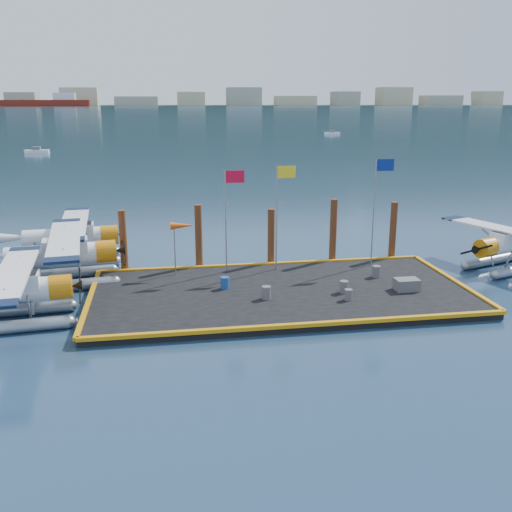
{
  "coord_description": "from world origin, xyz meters",
  "views": [
    {
      "loc": [
        -6.06,
        -28.49,
        10.33
      ],
      "look_at": [
        -1.02,
        2.0,
        1.8
      ],
      "focal_mm": 40.0,
      "sensor_mm": 36.0,
      "label": 1
    }
  ],
  "objects_px": {
    "seaplane_c": "(68,240)",
    "flagpole_yellow": "(280,202)",
    "drum_4": "(376,271)",
    "drum_1": "(348,295)",
    "piling_1": "(199,239)",
    "flagpole_red": "(229,205)",
    "drum_2": "(344,287)",
    "drum_3": "(266,293)",
    "flagpole_blue": "(378,196)",
    "seaplane_a": "(7,295)",
    "piling_3": "(333,233)",
    "piling_4": "(393,233)",
    "seaplane_d": "(511,246)",
    "piling_0": "(123,243)",
    "crate": "(407,285)",
    "drum_0": "(225,283)",
    "windsock": "(182,227)",
    "piling_2": "(271,239)"
  },
  "relations": [
    {
      "from": "flagpole_red",
      "to": "piling_4",
      "type": "relative_size",
      "value": 1.5
    },
    {
      "from": "seaplane_d",
      "to": "piling_3",
      "type": "distance_m",
      "value": 11.11
    },
    {
      "from": "seaplane_a",
      "to": "flagpole_blue",
      "type": "distance_m",
      "value": 21.15
    },
    {
      "from": "drum_4",
      "to": "piling_1",
      "type": "xyz_separation_m",
      "value": [
        -9.91,
        4.02,
        1.37
      ]
    },
    {
      "from": "seaplane_c",
      "to": "drum_4",
      "type": "height_order",
      "value": "seaplane_c"
    },
    {
      "from": "drum_4",
      "to": "piling_4",
      "type": "bearing_deg",
      "value": 57.23
    },
    {
      "from": "piling_3",
      "to": "piling_2",
      "type": "bearing_deg",
      "value": 180.0
    },
    {
      "from": "seaplane_c",
      "to": "flagpole_yellow",
      "type": "relative_size",
      "value": 1.66
    },
    {
      "from": "drum_2",
      "to": "windsock",
      "type": "height_order",
      "value": "windsock"
    },
    {
      "from": "seaplane_d",
      "to": "flagpole_yellow",
      "type": "height_order",
      "value": "flagpole_yellow"
    },
    {
      "from": "flagpole_blue",
      "to": "piling_1",
      "type": "distance_m",
      "value": 11.12
    },
    {
      "from": "crate",
      "to": "piling_4",
      "type": "bearing_deg",
      "value": 74.34
    },
    {
      "from": "drum_3",
      "to": "piling_0",
      "type": "distance_m",
      "value": 10.1
    },
    {
      "from": "drum_4",
      "to": "flagpole_red",
      "type": "distance_m",
      "value": 9.31
    },
    {
      "from": "drum_1",
      "to": "piling_1",
      "type": "height_order",
      "value": "piling_1"
    },
    {
      "from": "drum_3",
      "to": "flagpole_blue",
      "type": "height_order",
      "value": "flagpole_blue"
    },
    {
      "from": "drum_4",
      "to": "piling_3",
      "type": "xyz_separation_m",
      "value": [
        -1.41,
        4.02,
        1.42
      ]
    },
    {
      "from": "seaplane_a",
      "to": "drum_4",
      "type": "height_order",
      "value": "seaplane_a"
    },
    {
      "from": "drum_4",
      "to": "piling_2",
      "type": "relative_size",
      "value": 0.17
    },
    {
      "from": "flagpole_blue",
      "to": "piling_4",
      "type": "distance_m",
      "value": 3.61
    },
    {
      "from": "piling_4",
      "to": "drum_1",
      "type": "bearing_deg",
      "value": -125.75
    },
    {
      "from": "flagpole_red",
      "to": "piling_3",
      "type": "xyz_separation_m",
      "value": [
        6.79,
        1.6,
        -2.25
      ]
    },
    {
      "from": "seaplane_c",
      "to": "drum_2",
      "type": "distance_m",
      "value": 18.08
    },
    {
      "from": "flagpole_red",
      "to": "drum_2",
      "type": "bearing_deg",
      "value": -40.96
    },
    {
      "from": "seaplane_d",
      "to": "piling_4",
      "type": "bearing_deg",
      "value": 49.6
    },
    {
      "from": "drum_3",
      "to": "piling_4",
      "type": "xyz_separation_m",
      "value": [
        9.53,
        6.68,
        1.26
      ]
    },
    {
      "from": "crate",
      "to": "piling_2",
      "type": "distance_m",
      "value": 9.07
    },
    {
      "from": "drum_3",
      "to": "flagpole_red",
      "type": "distance_m",
      "value": 6.39
    },
    {
      "from": "drum_1",
      "to": "piling_3",
      "type": "distance_m",
      "value": 7.8
    },
    {
      "from": "seaplane_a",
      "to": "drum_2",
      "type": "xyz_separation_m",
      "value": [
        16.67,
        0.78,
        -0.78
      ]
    },
    {
      "from": "drum_4",
      "to": "drum_0",
      "type": "bearing_deg",
      "value": -175.67
    },
    {
      "from": "drum_4",
      "to": "flagpole_yellow",
      "type": "relative_size",
      "value": 0.11
    },
    {
      "from": "piling_4",
      "to": "crate",
      "type": "bearing_deg",
      "value": -105.66
    },
    {
      "from": "piling_3",
      "to": "piling_4",
      "type": "bearing_deg",
      "value": 0.0
    },
    {
      "from": "piling_1",
      "to": "piling_4",
      "type": "xyz_separation_m",
      "value": [
        12.5,
        0.0,
        -0.1
      ]
    },
    {
      "from": "crate",
      "to": "flagpole_yellow",
      "type": "xyz_separation_m",
      "value": [
        -5.96,
        4.94,
        3.8
      ]
    },
    {
      "from": "flagpole_yellow",
      "to": "drum_4",
      "type": "bearing_deg",
      "value": -24.9
    },
    {
      "from": "flagpole_yellow",
      "to": "piling_4",
      "type": "distance_m",
      "value": 8.35
    },
    {
      "from": "crate",
      "to": "piling_0",
      "type": "bearing_deg",
      "value": 156.66
    },
    {
      "from": "seaplane_a",
      "to": "piling_0",
      "type": "bearing_deg",
      "value": 139.86
    },
    {
      "from": "drum_4",
      "to": "crate",
      "type": "xyz_separation_m",
      "value": [
        0.75,
        -2.53,
        -0.01
      ]
    },
    {
      "from": "seaplane_c",
      "to": "crate",
      "type": "height_order",
      "value": "seaplane_c"
    },
    {
      "from": "seaplane_a",
      "to": "flagpole_red",
      "type": "relative_size",
      "value": 1.63
    },
    {
      "from": "seaplane_a",
      "to": "piling_1",
      "type": "relative_size",
      "value": 2.32
    },
    {
      "from": "piling_3",
      "to": "flagpole_yellow",
      "type": "bearing_deg",
      "value": -157.15
    },
    {
      "from": "piling_0",
      "to": "piling_4",
      "type": "xyz_separation_m",
      "value": [
        17.0,
        0.0,
        0.0
      ]
    },
    {
      "from": "seaplane_a",
      "to": "piling_1",
      "type": "xyz_separation_m",
      "value": [
        9.46,
        7.16,
        0.59
      ]
    },
    {
      "from": "flagpole_blue",
      "to": "piling_2",
      "type": "xyz_separation_m",
      "value": [
        -6.2,
        1.6,
        -2.79
      ]
    },
    {
      "from": "piling_1",
      "to": "piling_4",
      "type": "relative_size",
      "value": 1.05
    },
    {
      "from": "crate",
      "to": "piling_1",
      "type": "bearing_deg",
      "value": 148.47
    }
  ]
}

